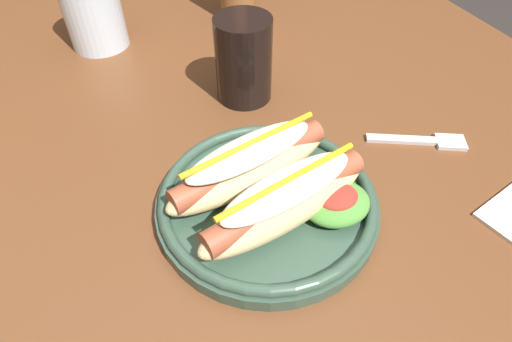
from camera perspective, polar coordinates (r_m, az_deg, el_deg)
The scene contains 5 objects.
dining_table at distance 0.65m, azimuth -11.81°, elevation -0.04°, with size 1.19×0.92×0.74m.
hot_dog_plate at distance 0.44m, azimuth 1.89°, elevation -2.93°, with size 0.23×0.23×0.08m.
fork at distance 0.57m, azimuth 21.47°, elevation 3.76°, with size 0.12×0.07×0.00m.
soda_cup at distance 0.58m, azimuth -1.60°, elevation 14.49°, with size 0.07×0.07×0.11m, color black.
extra_cup at distance 0.74m, azimuth -20.95°, elevation 19.53°, with size 0.09×0.09×0.12m, color silver.
Camera 1 is at (-0.05, -0.46, 1.09)m, focal length 30.13 mm.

